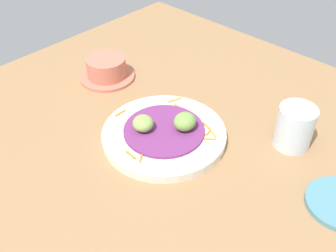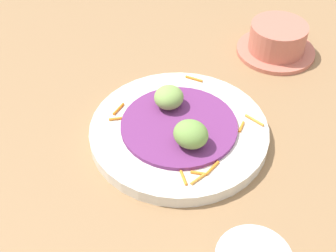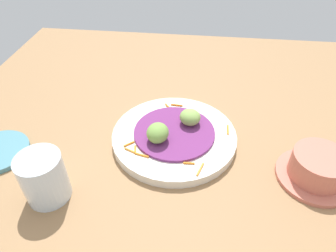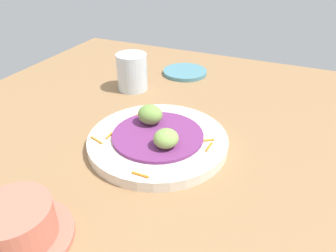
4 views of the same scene
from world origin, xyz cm
name	(u,v)px [view 4 (image 4 of 4)]	position (x,y,z in cm)	size (l,w,h in cm)	color
table_surface	(166,148)	(0.00, 0.00, 1.00)	(110.00, 110.00, 2.00)	#936D47
main_plate	(158,141)	(0.95, -1.18, 2.99)	(26.80, 26.80, 1.98)	silver
cabbage_bed	(158,135)	(0.95, -1.18, 4.30)	(17.43, 17.43, 0.63)	#702D6B
carrot_garnish	(149,131)	(0.15, -3.49, 4.18)	(21.71, 21.81, 0.40)	orange
guac_scoop_left	(166,138)	(4.06, 1.94, 6.28)	(4.46, 4.57, 3.33)	#84A851
guac_scoop_center	(150,114)	(-2.16, -4.29, 6.53)	(5.03, 4.53, 3.83)	#759E47
side_plate_small	(185,72)	(-35.10, -9.66, 2.53)	(12.56, 12.56, 1.05)	teal
terracotta_bowl	(16,226)	(28.73, -8.49, 4.62)	(14.37, 14.37, 5.83)	#C66B56
water_glass	(132,72)	(-20.01, -18.40, 6.66)	(7.77, 7.77, 9.33)	silver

